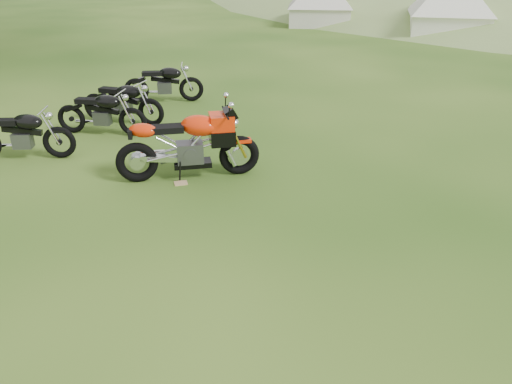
% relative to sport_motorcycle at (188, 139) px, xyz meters
% --- Properties ---
extents(ground, '(120.00, 120.00, 0.00)m').
position_rel_sport_motorcycle_xyz_m(ground, '(1.12, -1.80, -0.69)').
color(ground, '#193E0D').
rests_on(ground, ground).
extents(sport_motorcycle, '(2.33, 1.46, 1.37)m').
position_rel_sport_motorcycle_xyz_m(sport_motorcycle, '(0.00, 0.00, 0.00)').
color(sport_motorcycle, red).
rests_on(sport_motorcycle, ground).
extents(plywood_board, '(0.27, 0.26, 0.02)m').
position_rel_sport_motorcycle_xyz_m(plywood_board, '(-0.06, -0.28, -0.68)').
color(plywood_board, tan).
rests_on(plywood_board, ground).
extents(vintage_moto_a, '(1.94, 0.96, 1.00)m').
position_rel_sport_motorcycle_xyz_m(vintage_moto_a, '(-3.29, 0.09, -0.19)').
color(vintage_moto_a, black).
rests_on(vintage_moto_a, ground).
extents(vintage_moto_b, '(1.94, 0.57, 1.01)m').
position_rel_sport_motorcycle_xyz_m(vintage_moto_b, '(-2.45, 2.46, -0.18)').
color(vintage_moto_b, black).
rests_on(vintage_moto_b, ground).
extents(vintage_moto_c, '(1.91, 0.60, 0.99)m').
position_rel_sport_motorcycle_xyz_m(vintage_moto_c, '(-2.54, 1.66, -0.19)').
color(vintage_moto_c, black).
rests_on(vintage_moto_c, ground).
extents(vintage_moto_d, '(1.96, 1.03, 1.01)m').
position_rel_sport_motorcycle_xyz_m(vintage_moto_d, '(-2.24, 4.27, -0.18)').
color(vintage_moto_d, black).
rests_on(vintage_moto_d, ground).
extents(tent_mid, '(3.22, 3.22, 2.76)m').
position_rel_sport_motorcycle_xyz_m(tent_mid, '(5.83, 17.05, 0.69)').
color(tent_mid, white).
rests_on(tent_mid, ground).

